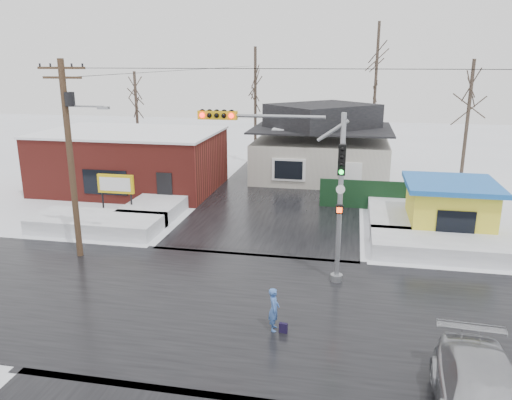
% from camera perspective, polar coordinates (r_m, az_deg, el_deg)
% --- Properties ---
extents(ground, '(120.00, 120.00, 0.00)m').
position_cam_1_polar(ground, '(19.25, -3.47, -11.97)').
color(ground, white).
rests_on(ground, ground).
extents(road_ns, '(10.00, 120.00, 0.02)m').
position_cam_1_polar(road_ns, '(19.24, -3.47, -11.94)').
color(road_ns, black).
rests_on(road_ns, ground).
extents(road_ew, '(120.00, 10.00, 0.02)m').
position_cam_1_polar(road_ew, '(19.24, -3.47, -11.94)').
color(road_ew, black).
rests_on(road_ew, ground).
extents(snowbank_nw, '(7.00, 3.00, 0.80)m').
position_cam_1_polar(snowbank_nw, '(28.34, -17.73, -2.57)').
color(snowbank_nw, white).
rests_on(snowbank_nw, ground).
extents(snowbank_ne, '(7.00, 3.00, 0.80)m').
position_cam_1_polar(snowbank_ne, '(25.40, 20.94, -4.99)').
color(snowbank_ne, white).
rests_on(snowbank_ne, ground).
extents(snowbank_nside_w, '(3.00, 8.00, 0.80)m').
position_cam_1_polar(snowbank_nside_w, '(31.83, -10.31, -0.07)').
color(snowbank_nside_w, white).
rests_on(snowbank_nside_w, ground).
extents(snowbank_nside_e, '(3.00, 8.00, 0.80)m').
position_cam_1_polar(snowbank_nside_e, '(29.84, 15.64, -1.48)').
color(snowbank_nside_e, white).
rests_on(snowbank_nside_e, ground).
extents(traffic_signal, '(6.05, 0.68, 7.00)m').
position_cam_1_polar(traffic_signal, '(20.02, 5.22, 2.98)').
color(traffic_signal, gray).
rests_on(traffic_signal, ground).
extents(utility_pole, '(3.15, 0.44, 9.00)m').
position_cam_1_polar(utility_pole, '(23.77, -20.39, 5.50)').
color(utility_pole, '#382619').
rests_on(utility_pole, ground).
extents(brick_building, '(12.20, 8.20, 4.12)m').
position_cam_1_polar(brick_building, '(36.57, -14.05, 4.46)').
color(brick_building, maroon).
rests_on(brick_building, ground).
extents(marquee_sign, '(2.20, 0.21, 2.55)m').
position_cam_1_polar(marquee_sign, '(30.04, -15.73, 1.64)').
color(marquee_sign, black).
rests_on(marquee_sign, ground).
extents(house, '(10.40, 8.40, 5.76)m').
position_cam_1_polar(house, '(39.05, 7.49, 6.30)').
color(house, beige).
rests_on(house, ground).
extents(kiosk, '(4.60, 4.60, 2.88)m').
position_cam_1_polar(kiosk, '(27.97, 21.19, -0.85)').
color(kiosk, yellow).
rests_on(kiosk, ground).
extents(fence, '(8.00, 0.12, 1.80)m').
position_cam_1_polar(fence, '(31.58, 14.55, 0.49)').
color(fence, black).
rests_on(fence, ground).
extents(tree_far_left, '(3.00, 3.00, 10.00)m').
position_cam_1_polar(tree_far_left, '(43.30, -0.08, 14.45)').
color(tree_far_left, '#332821').
rests_on(tree_far_left, ground).
extents(tree_far_mid, '(3.00, 3.00, 12.00)m').
position_cam_1_polar(tree_far_mid, '(44.50, 13.72, 16.10)').
color(tree_far_mid, '#332821').
rests_on(tree_far_mid, ground).
extents(tree_far_right, '(3.00, 3.00, 9.00)m').
position_cam_1_polar(tree_far_right, '(37.29, 23.38, 11.76)').
color(tree_far_right, '#332821').
rests_on(tree_far_right, ground).
extents(tree_far_west, '(3.00, 3.00, 8.00)m').
position_cam_1_polar(tree_far_west, '(44.52, -13.62, 12.01)').
color(tree_far_west, '#332821').
rests_on(tree_far_west, ground).
extents(pedestrian, '(0.43, 0.60, 1.54)m').
position_cam_1_polar(pedestrian, '(17.32, 2.06, -12.42)').
color(pedestrian, '#3F65B0').
rests_on(pedestrian, ground).
extents(shopping_bag, '(0.30, 0.16, 0.35)m').
position_cam_1_polar(shopping_bag, '(17.44, 3.14, -14.45)').
color(shopping_bag, black).
rests_on(shopping_bag, ground).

